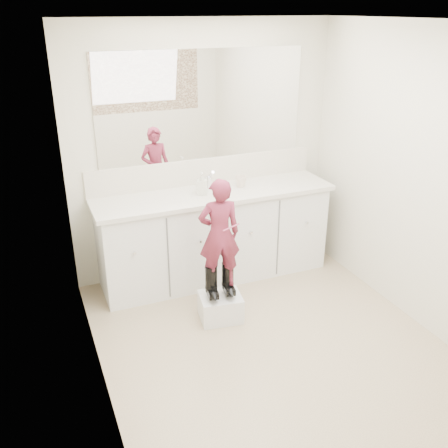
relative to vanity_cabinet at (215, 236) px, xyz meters
name	(u,v)px	position (x,y,z in m)	size (l,w,h in m)	color
floor	(271,344)	(0.00, -1.23, -0.42)	(3.00, 3.00, 0.00)	#816C54
ceiling	(286,20)	(0.00, -1.23, 1.97)	(3.00, 3.00, 0.00)	white
wall_back	(203,152)	(0.00, 0.27, 0.77)	(2.60, 2.60, 0.00)	beige
wall_front	(436,317)	(0.00, -2.73, 0.77)	(2.60, 2.60, 0.00)	beige
wall_left	(89,234)	(-1.30, -1.23, 0.78)	(3.00, 3.00, 0.00)	beige
wall_right	(423,182)	(1.30, -1.23, 0.78)	(3.00, 3.00, 0.00)	beige
vanity_cabinet	(215,236)	(0.00, 0.00, 0.00)	(2.20, 0.55, 0.85)	silver
countertop	(215,194)	(0.00, -0.01, 0.45)	(2.28, 0.58, 0.04)	beige
backsplash	(204,171)	(0.00, 0.26, 0.59)	(2.28, 0.03, 0.25)	beige
mirror	(203,106)	(0.00, 0.26, 1.22)	(2.00, 0.02, 1.00)	white
faucet	(208,182)	(0.00, 0.15, 0.52)	(0.08, 0.08, 0.10)	silver
cup	(241,181)	(0.29, 0.03, 0.52)	(0.11, 0.11, 0.10)	beige
soap_bottle	(202,183)	(-0.13, -0.02, 0.57)	(0.09, 0.09, 0.21)	beige
step_stool	(220,307)	(-0.23, -0.73, -0.31)	(0.35, 0.29, 0.22)	silver
boot_left	(211,282)	(-0.31, -0.71, -0.06)	(0.11, 0.19, 0.29)	black
boot_right	(228,278)	(-0.16, -0.71, -0.06)	(0.11, 0.19, 0.29)	black
toddler	(219,234)	(-0.23, -0.71, 0.37)	(0.34, 0.22, 0.94)	#B33757
toothbrush	(231,227)	(-0.16, -0.79, 0.45)	(0.01, 0.01, 0.14)	#CD4F78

